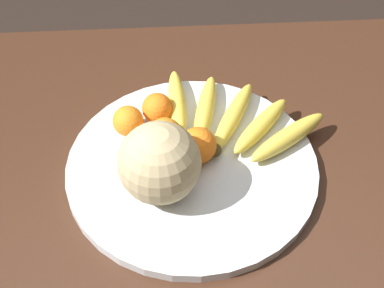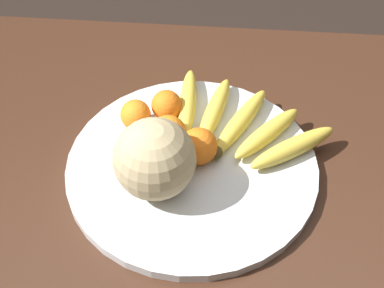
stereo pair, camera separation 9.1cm
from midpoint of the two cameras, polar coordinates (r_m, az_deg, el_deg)
name	(u,v)px [view 2 (the right image)]	position (r m, az deg, el deg)	size (l,w,h in m)	color
kitchen_table	(207,227)	(1.02, 4.21, -8.94)	(1.30, 0.99, 0.78)	#3D2316
fruit_bowl	(192,166)	(0.95, 2.73, -2.53)	(0.45, 0.45, 0.02)	silver
melon	(155,159)	(0.86, -1.01, -1.79)	(0.14, 0.14, 0.14)	tan
banana_bunch	(240,123)	(1.00, 7.71, 2.07)	(0.30, 0.26, 0.03)	#473819
orange_front_left	(167,105)	(1.01, -0.16, 4.03)	(0.06, 0.06, 0.06)	orange
orange_front_right	(168,133)	(0.95, 0.18, 1.04)	(0.07, 0.07, 0.07)	orange
orange_mid_center	(199,146)	(0.93, 3.52, -0.40)	(0.07, 0.07, 0.07)	orange
orange_back_left	(136,115)	(0.99, -3.44, 3.00)	(0.06, 0.06, 0.06)	orange
produce_tag	(167,127)	(1.00, -0.15, 1.65)	(0.07, 0.06, 0.00)	white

